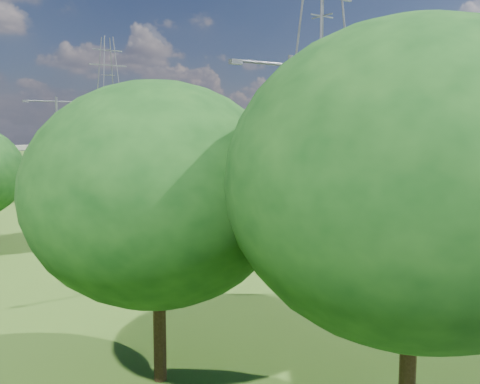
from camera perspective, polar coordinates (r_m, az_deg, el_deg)
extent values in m
plane|color=#345618|center=(68.49, -17.30, 0.45)|extent=(260.00, 260.00, 0.00)
cube|color=black|center=(74.21, -18.70, 0.88)|extent=(8.00, 150.00, 0.06)
cube|color=gray|center=(73.15, -21.90, 0.74)|extent=(0.50, 150.00, 0.22)
cube|color=gray|center=(75.47, -15.60, 1.14)|extent=(0.50, 150.00, 0.22)
cylinder|color=slate|center=(50.36, -4.05, 0.00)|extent=(0.08, 0.08, 2.40)
cube|color=white|center=(50.25, -4.04, 0.90)|extent=(0.55, 0.04, 0.70)
cube|color=gray|center=(148.29, -22.97, 3.77)|extent=(1.20, 3.00, 2.00)
cylinder|color=slate|center=(22.34, 5.29, 1.50)|extent=(0.22, 0.22, 10.00)
cylinder|color=slate|center=(21.54, 2.48, 13.60)|extent=(2.80, 0.12, 0.12)
cylinder|color=slate|center=(23.32, 8.12, 13.00)|extent=(2.80, 0.12, 0.12)
cube|color=slate|center=(20.78, -0.46, 13.72)|extent=(0.50, 0.25, 0.18)
cube|color=slate|center=(24.21, 10.43, 12.60)|extent=(0.50, 0.25, 0.18)
cylinder|color=slate|center=(52.08, -18.81, 4.07)|extent=(0.22, 0.22, 10.00)
cylinder|color=slate|center=(51.74, -20.51, 9.10)|extent=(2.80, 0.12, 0.12)
cylinder|color=slate|center=(52.51, -17.51, 9.16)|extent=(2.80, 0.12, 0.12)
cube|color=slate|center=(51.43, -21.92, 9.00)|extent=(0.50, 0.25, 0.18)
cube|color=slate|center=(52.91, -16.15, 9.13)|extent=(0.50, 0.25, 0.18)
cylinder|color=slate|center=(87.12, -17.22, 5.01)|extent=(0.22, 0.22, 10.00)
cylinder|color=slate|center=(86.73, -18.21, 8.01)|extent=(2.80, 0.12, 0.12)
cylinder|color=slate|center=(87.58, -16.44, 8.05)|extent=(2.80, 0.12, 0.12)
cube|color=slate|center=(86.36, -19.04, 7.95)|extent=(0.50, 0.25, 0.18)
cube|color=slate|center=(87.99, -15.63, 8.03)|extent=(0.50, 0.25, 0.18)
cube|color=slate|center=(129.51, -13.91, 13.00)|extent=(9.00, 0.25, 0.25)
cube|color=slate|center=(129.94, -13.95, 14.47)|extent=(7.00, 0.25, 0.25)
cylinder|color=black|center=(15.47, -8.57, -14.08)|extent=(0.36, 0.36, 3.06)
ellipsoid|color=#0F3710|center=(14.58, -8.82, -0.19)|extent=(7.14, 7.14, 6.07)
cylinder|color=black|center=(12.80, 17.43, -17.99)|extent=(0.36, 0.36, 3.42)
ellipsoid|color=#0F3710|center=(11.72, 18.13, 0.97)|extent=(7.98, 7.98, 6.78)
cylinder|color=black|center=(50.76, 11.22, 0.21)|extent=(0.36, 0.36, 2.88)
ellipsoid|color=#0F3710|center=(50.50, 11.31, 4.18)|extent=(6.72, 6.72, 5.71)
cylinder|color=black|center=(67.32, -2.96, 1.72)|extent=(0.36, 0.36, 2.52)
ellipsoid|color=#0F3710|center=(67.13, -2.98, 4.34)|extent=(5.88, 5.88, 5.00)
cylinder|color=black|center=(89.38, -10.01, 3.01)|extent=(0.36, 0.36, 3.06)
ellipsoid|color=#0F3710|center=(89.23, -10.06, 5.40)|extent=(7.14, 7.14, 6.07)
cylinder|color=black|center=(110.80, -16.41, 3.33)|extent=(0.36, 0.36, 2.34)
ellipsoid|color=#0F3710|center=(110.69, -16.45, 4.81)|extent=(5.46, 5.46, 4.64)
cylinder|color=black|center=(130.89, -17.73, 3.82)|extent=(0.36, 0.36, 2.70)
ellipsoid|color=#0F3710|center=(130.79, -17.78, 5.27)|extent=(6.30, 6.30, 5.36)
imported|color=silver|center=(76.85, -18.72, 2.30)|extent=(3.53, 11.79, 3.24)
imported|color=white|center=(77.43, -21.21, 2.06)|extent=(2.51, 10.02, 2.78)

